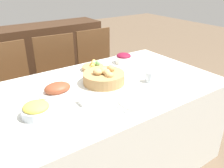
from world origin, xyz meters
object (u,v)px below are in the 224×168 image
(chair_far_center, at_px, (61,77))
(drinking_cup, at_px, (150,77))
(dinner_plate, at_px, (139,100))
(ham_platter, at_px, (58,89))
(sideboard, at_px, (47,58))
(pineapple_bowl, at_px, (37,110))
(knife, at_px, (156,94))
(spoon, at_px, (160,93))
(chair_far_left, at_px, (13,89))
(bread_basket, at_px, (104,77))
(beet_salad_bowl, at_px, (124,58))
(fork, at_px, (119,108))
(chair_far_right, at_px, (100,68))
(butter_dish, at_px, (88,100))
(egg_basket, at_px, (93,67))

(chair_far_center, bearing_deg, drinking_cup, -66.98)
(dinner_plate, bearing_deg, ham_platter, 131.93)
(sideboard, xyz_separation_m, ham_platter, (-0.49, -1.57, 0.31))
(pineapple_bowl, relative_size, dinner_plate, 0.66)
(pineapple_bowl, bearing_deg, knife, -15.22)
(ham_platter, xyz_separation_m, knife, (0.53, -0.42, -0.02))
(spoon, bearing_deg, chair_far_center, 102.84)
(sideboard, bearing_deg, chair_far_left, -128.02)
(bread_basket, distance_m, drinking_cup, 0.34)
(beet_salad_bowl, height_order, spoon, beet_salad_bowl)
(knife, height_order, drinking_cup, drinking_cup)
(chair_far_center, distance_m, sideboard, 0.84)
(bread_basket, xyz_separation_m, drinking_cup, (0.29, -0.18, -0.01))
(beet_salad_bowl, bearing_deg, spoon, -105.12)
(chair_far_left, bearing_deg, knife, -62.21)
(dinner_plate, bearing_deg, fork, 180.00)
(chair_far_center, relative_size, sideboard, 0.62)
(ham_platter, relative_size, dinner_plate, 1.07)
(ham_platter, bearing_deg, dinner_plate, -48.07)
(chair_far_right, height_order, knife, chair_far_right)
(beet_salad_bowl, bearing_deg, chair_far_left, 148.39)
(chair_far_center, bearing_deg, pineapple_bowl, -114.06)
(spoon, relative_size, butter_dish, 1.53)
(fork, distance_m, butter_dish, 0.21)
(chair_far_center, bearing_deg, fork, -89.94)
(chair_far_left, height_order, drinking_cup, chair_far_left)
(chair_far_right, height_order, pineapple_bowl, chair_far_right)
(egg_basket, bearing_deg, fork, -107.41)
(chair_far_right, distance_m, drinking_cup, 1.04)
(chair_far_left, xyz_separation_m, drinking_cup, (0.79, -0.98, 0.28))
(chair_far_right, height_order, ham_platter, chair_far_right)
(chair_far_center, relative_size, bread_basket, 2.93)
(ham_platter, bearing_deg, egg_basket, 27.76)
(knife, bearing_deg, fork, 178.55)
(butter_dish, bearing_deg, bread_basket, 37.98)
(sideboard, xyz_separation_m, pineapple_bowl, (-0.71, -1.79, 0.33))
(dinner_plate, bearing_deg, butter_dish, 148.24)
(chair_far_right, distance_m, pineapple_bowl, 1.44)
(ham_platter, height_order, pineapple_bowl, pineapple_bowl)
(ham_platter, height_order, spoon, ham_platter)
(pineapple_bowl, distance_m, spoon, 0.81)
(chair_far_left, bearing_deg, chair_far_right, -2.67)
(beet_salad_bowl, xyz_separation_m, pineapple_bowl, (-0.95, -0.42, -0.00))
(chair_far_right, xyz_separation_m, knife, (-0.28, -1.17, 0.24))
(chair_far_center, xyz_separation_m, beet_salad_bowl, (0.40, -0.54, 0.28))
(bread_basket, height_order, spoon, bread_basket)
(dinner_plate, xyz_separation_m, butter_dish, (-0.27, 0.17, 0.01))
(chair_far_right, distance_m, beet_salad_bowl, 0.62)
(bread_basket, relative_size, knife, 1.64)
(sideboard, relative_size, knife, 7.77)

